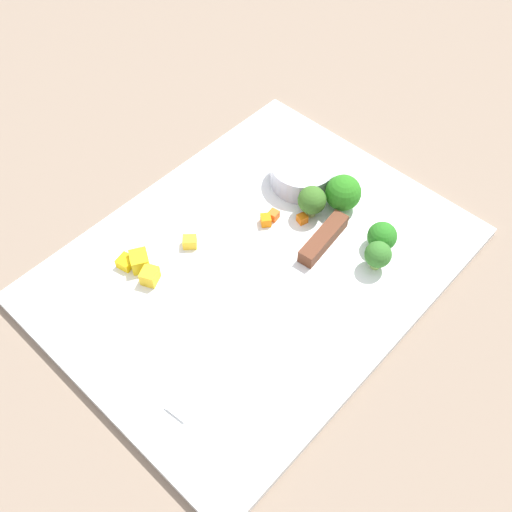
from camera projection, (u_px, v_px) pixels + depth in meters
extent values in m
plane|color=gray|center=(256.00, 267.00, 0.68)|extent=(4.00, 4.00, 0.00)
cube|color=white|center=(256.00, 264.00, 0.67)|extent=(0.46, 0.36, 0.01)
cylinder|color=#B2B4C3|center=(302.00, 173.00, 0.73)|extent=(0.08, 0.08, 0.03)
cube|color=silver|center=(222.00, 359.00, 0.59)|extent=(0.15, 0.04, 0.00)
cube|color=#5B2E1B|center=(323.00, 239.00, 0.67)|extent=(0.08, 0.03, 0.02)
cube|color=orange|center=(274.00, 215.00, 0.70)|extent=(0.01, 0.01, 0.01)
cube|color=orange|center=(266.00, 220.00, 0.70)|extent=(0.02, 0.02, 0.01)
cube|color=orange|center=(302.00, 218.00, 0.70)|extent=(0.01, 0.01, 0.01)
cube|color=yellow|center=(126.00, 262.00, 0.66)|extent=(0.02, 0.02, 0.01)
cube|color=yellow|center=(190.00, 242.00, 0.68)|extent=(0.02, 0.02, 0.01)
cube|color=yellow|center=(150.00, 276.00, 0.64)|extent=(0.02, 0.02, 0.02)
cube|color=yellow|center=(140.00, 261.00, 0.65)|extent=(0.03, 0.03, 0.02)
cylinder|color=#96C166|center=(380.00, 244.00, 0.68)|extent=(0.01, 0.01, 0.01)
sphere|color=#27761F|center=(382.00, 236.00, 0.67)|extent=(0.03, 0.03, 0.03)
cylinder|color=#80C362|center=(341.00, 203.00, 0.71)|extent=(0.02, 0.02, 0.01)
sphere|color=#2A7C1C|center=(343.00, 193.00, 0.70)|extent=(0.04, 0.04, 0.04)
cylinder|color=#93B45E|center=(308.00, 208.00, 0.70)|extent=(0.01, 0.01, 0.02)
sphere|color=#396A23|center=(309.00, 198.00, 0.69)|extent=(0.03, 0.03, 0.03)
cylinder|color=#94C055|center=(376.00, 263.00, 0.66)|extent=(0.01, 0.01, 0.01)
sphere|color=#337228|center=(378.00, 255.00, 0.64)|extent=(0.03, 0.03, 0.03)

